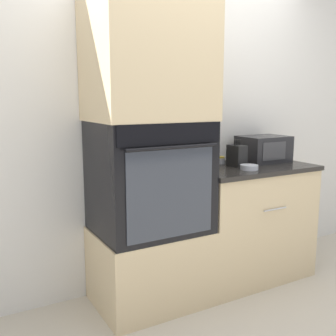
{
  "coord_description": "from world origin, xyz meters",
  "views": [
    {
      "loc": [
        -1.59,
        -2.08,
        1.46
      ],
      "look_at": [
        -0.29,
        0.21,
        0.99
      ],
      "focal_mm": 42.0,
      "sensor_mm": 36.0,
      "label": 1
    }
  ],
  "objects_px": {
    "microwave": "(263,149)",
    "bowl": "(249,167)",
    "wall_oven": "(150,177)",
    "condiment_jar_mid": "(201,159)",
    "condiment_jar_near": "(221,160)",
    "knife_block": "(237,156)"
  },
  "relations": [
    {
      "from": "wall_oven",
      "to": "condiment_jar_near",
      "type": "relative_size",
      "value": 12.35
    },
    {
      "from": "wall_oven",
      "to": "microwave",
      "type": "xyz_separation_m",
      "value": [
        1.13,
        0.09,
        0.11
      ]
    },
    {
      "from": "wall_oven",
      "to": "condiment_jar_mid",
      "type": "xyz_separation_m",
      "value": [
        0.56,
        0.2,
        0.06
      ]
    },
    {
      "from": "microwave",
      "to": "bowl",
      "type": "distance_m",
      "value": 0.44
    },
    {
      "from": "microwave",
      "to": "bowl",
      "type": "height_order",
      "value": "microwave"
    },
    {
      "from": "condiment_jar_near",
      "to": "condiment_jar_mid",
      "type": "relative_size",
      "value": 0.59
    },
    {
      "from": "condiment_jar_near",
      "to": "knife_block",
      "type": "bearing_deg",
      "value": -76.42
    },
    {
      "from": "wall_oven",
      "to": "condiment_jar_near",
      "type": "height_order",
      "value": "wall_oven"
    },
    {
      "from": "knife_block",
      "to": "condiment_jar_mid",
      "type": "relative_size",
      "value": 2.04
    },
    {
      "from": "wall_oven",
      "to": "condiment_jar_mid",
      "type": "relative_size",
      "value": 7.34
    },
    {
      "from": "wall_oven",
      "to": "condiment_jar_near",
      "type": "distance_m",
      "value": 0.77
    },
    {
      "from": "microwave",
      "to": "bowl",
      "type": "xyz_separation_m",
      "value": [
        -0.36,
        -0.24,
        -0.09
      ]
    },
    {
      "from": "knife_block",
      "to": "bowl",
      "type": "bearing_deg",
      "value": -95.58
    },
    {
      "from": "bowl",
      "to": "condiment_jar_mid",
      "type": "distance_m",
      "value": 0.4
    },
    {
      "from": "knife_block",
      "to": "bowl",
      "type": "xyz_separation_m",
      "value": [
        -0.02,
        -0.17,
        -0.07
      ]
    },
    {
      "from": "knife_block",
      "to": "condiment_jar_near",
      "type": "height_order",
      "value": "knife_block"
    },
    {
      "from": "knife_block",
      "to": "bowl",
      "type": "height_order",
      "value": "knife_block"
    },
    {
      "from": "bowl",
      "to": "condiment_jar_near",
      "type": "xyz_separation_m",
      "value": [
        -0.02,
        0.32,
        0.01
      ]
    },
    {
      "from": "condiment_jar_mid",
      "to": "wall_oven",
      "type": "bearing_deg",
      "value": -160.54
    },
    {
      "from": "wall_oven",
      "to": "condiment_jar_near",
      "type": "bearing_deg",
      "value": 13.08
    },
    {
      "from": "microwave",
      "to": "knife_block",
      "type": "relative_size",
      "value": 1.88
    },
    {
      "from": "wall_oven",
      "to": "condiment_jar_mid",
      "type": "height_order",
      "value": "wall_oven"
    }
  ]
}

